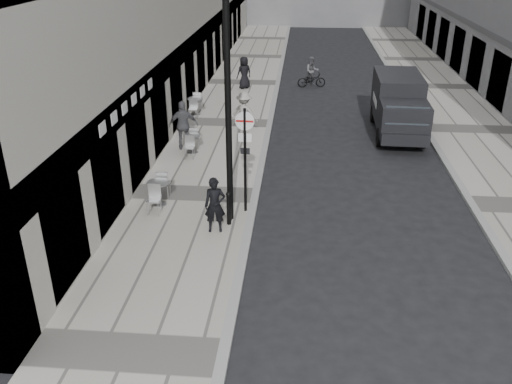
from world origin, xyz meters
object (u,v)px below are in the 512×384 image
(panel_van, at_px, (399,102))
(cyclist, at_px, (312,76))
(sign_post, at_px, (245,147))
(walking_man, at_px, (215,205))
(lamppost, at_px, (228,91))

(panel_van, xyz_separation_m, cyclist, (-3.65, 7.73, -0.70))
(sign_post, relative_size, cyclist, 1.90)
(walking_man, distance_m, lamppost, 3.22)
(lamppost, bearing_deg, walking_man, -112.46)
(walking_man, distance_m, cyclist, 17.59)
(sign_post, relative_size, panel_van, 0.63)
(sign_post, distance_m, cyclist, 16.22)
(lamppost, relative_size, cyclist, 4.07)
(sign_post, xyz_separation_m, panel_van, (5.81, 8.28, -0.86))
(walking_man, relative_size, panel_van, 0.31)
(panel_van, relative_size, cyclist, 3.03)
(walking_man, xyz_separation_m, sign_post, (0.73, 1.34, 1.29))
(panel_van, bearing_deg, sign_post, -123.38)
(sign_post, distance_m, panel_van, 10.15)
(walking_man, bearing_deg, panel_van, 47.45)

